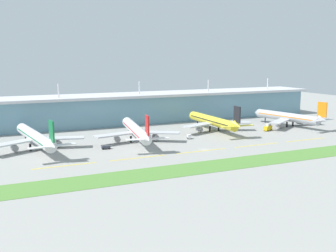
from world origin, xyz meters
The scene contains 15 objects.
ground_plane centered at (0.00, 0.00, 0.00)m, with size 600.00×600.00×0.00m, color gray.
terminal_building centered at (0.00, 98.54, 10.60)m, with size 288.00×34.00×29.79m.
airliner_nearest centered at (-78.12, 36.12, 6.45)m, with size 48.45×69.28×18.90m.
airliner_near_middle centered at (-24.80, 33.37, 6.46)m, with size 48.09×69.49×18.90m.
airliner_far_middle centered at (31.58, 44.27, 6.45)m, with size 48.79×63.64×18.90m.
airliner_farthest centered at (87.40, 38.36, 6.44)m, with size 47.86×59.92×18.90m.
taxiway_stripe_west centered at (-71.00, -2.38, 0.02)m, with size 28.00×0.70×0.04m, color yellow.
taxiway_stripe_mid_west centered at (-37.00, -2.38, 0.02)m, with size 28.00×0.70×0.04m, color yellow.
taxiway_stripe_centre centered at (-3.00, -2.38, 0.02)m, with size 28.00×0.70×0.04m, color yellow.
taxiway_stripe_mid_east centered at (31.00, -2.38, 0.02)m, with size 28.00×0.70×0.04m, color yellow.
taxiway_stripe_east centered at (65.00, -2.38, 0.02)m, with size 28.00×0.70×0.04m, color yellow.
grass_verge centered at (0.00, -29.56, 0.05)m, with size 300.00×18.00×0.10m, color #518438.
fuel_truck centered at (64.49, 30.87, 2.26)m, with size 7.64×5.30×4.95m.
pushback_tug centered at (-45.51, 22.19, 1.10)m, with size 4.64×2.93×1.85m.
baggage_cart centered at (5.93, 28.25, 1.26)m, with size 2.76×3.94×2.48m.
Camera 1 is at (-102.07, -177.24, 46.34)m, focal length 43.70 mm.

